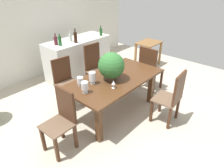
% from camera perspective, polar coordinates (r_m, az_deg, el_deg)
% --- Properties ---
extents(ground_plane, '(7.04, 7.04, 0.00)m').
position_cam_1_polar(ground_plane, '(4.02, 0.57, -7.65)').
color(ground_plane, '#BCB29E').
extents(back_wall, '(6.40, 0.10, 2.60)m').
position_cam_1_polar(back_wall, '(5.42, -21.50, 15.29)').
color(back_wall, silver).
rests_on(back_wall, ground).
extents(dining_table, '(1.83, 0.96, 0.74)m').
position_cam_1_polar(dining_table, '(3.67, 0.80, 0.20)').
color(dining_table, '#4C2D19').
rests_on(dining_table, ground).
extents(chair_near_right, '(0.48, 0.45, 1.00)m').
position_cam_1_polar(chair_near_right, '(3.60, 16.78, -3.23)').
color(chair_near_right, '#422616').
rests_on(chair_near_right, ground).
extents(chair_far_left, '(0.47, 0.51, 0.97)m').
position_cam_1_polar(chair_far_left, '(4.11, -13.05, 1.16)').
color(chair_far_left, '#422616').
rests_on(chair_far_left, ground).
extents(chair_far_right, '(0.48, 0.47, 1.06)m').
position_cam_1_polar(chair_far_right, '(4.56, -4.87, 5.28)').
color(chair_far_right, '#422616').
rests_on(chair_far_right, ground).
extents(chair_head_end, '(0.44, 0.42, 0.98)m').
position_cam_1_polar(chair_head_end, '(3.07, -14.04, -9.32)').
color(chair_head_end, '#422616').
rests_on(chair_head_end, ground).
extents(chair_foot_end, '(0.41, 0.49, 1.02)m').
position_cam_1_polar(chair_foot_end, '(4.58, 10.50, 4.84)').
color(chair_foot_end, '#422616').
rests_on(chair_foot_end, ground).
extents(flower_centerpiece, '(0.46, 0.46, 0.50)m').
position_cam_1_polar(flower_centerpiece, '(3.45, -0.18, 5.17)').
color(flower_centerpiece, '#4C3828').
rests_on(flower_centerpiece, dining_table).
extents(crystal_vase_left, '(0.11, 0.11, 0.16)m').
position_cam_1_polar(crystal_vase_left, '(3.37, -9.03, 0.96)').
color(crystal_vase_left, silver).
rests_on(crystal_vase_left, dining_table).
extents(crystal_vase_center_near, '(0.11, 0.11, 0.19)m').
position_cam_1_polar(crystal_vase_center_near, '(3.14, -7.69, -0.65)').
color(crystal_vase_center_near, silver).
rests_on(crystal_vase_center_near, dining_table).
extents(crystal_vase_right, '(0.12, 0.12, 0.21)m').
position_cam_1_polar(crystal_vase_right, '(3.39, -5.61, 2.02)').
color(crystal_vase_right, silver).
rests_on(crystal_vase_right, dining_table).
extents(wine_glass, '(0.06, 0.06, 0.13)m').
position_cam_1_polar(wine_glass, '(3.25, 0.44, 0.28)').
color(wine_glass, silver).
rests_on(wine_glass, dining_table).
extents(kitchen_counter, '(1.65, 0.68, 0.99)m').
position_cam_1_polar(kitchen_counter, '(5.23, -9.49, 7.17)').
color(kitchen_counter, silver).
rests_on(kitchen_counter, ground).
extents(wine_bottle_dark, '(0.08, 0.08, 0.24)m').
position_cam_1_polar(wine_bottle_dark, '(4.91, -11.74, 12.85)').
color(wine_bottle_dark, '#B2BFB7').
rests_on(wine_bottle_dark, kitchen_counter).
extents(wine_bottle_clear, '(0.08, 0.08, 0.26)m').
position_cam_1_polar(wine_bottle_clear, '(4.73, -15.66, 11.80)').
color(wine_bottle_clear, '#511E28').
rests_on(wine_bottle_clear, kitchen_counter).
extents(wine_bottle_green, '(0.08, 0.08, 0.33)m').
position_cam_1_polar(wine_bottle_green, '(4.77, -10.34, 12.91)').
color(wine_bottle_green, black).
rests_on(wine_bottle_green, kitchen_counter).
extents(wine_bottle_tall, '(0.07, 0.07, 0.26)m').
position_cam_1_polar(wine_bottle_tall, '(4.65, -14.57, 11.77)').
color(wine_bottle_tall, '#194C1E').
rests_on(wine_bottle_tall, kitchen_counter).
extents(wine_bottle_amber, '(0.07, 0.07, 0.26)m').
position_cam_1_polar(wine_bottle_amber, '(5.31, -3.20, 14.61)').
color(wine_bottle_amber, '#194C1E').
rests_on(wine_bottle_amber, kitchen_counter).
extents(side_table, '(0.68, 0.53, 0.71)m').
position_cam_1_polar(side_table, '(5.90, 10.33, 10.07)').
color(side_table, brown).
rests_on(side_table, ground).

